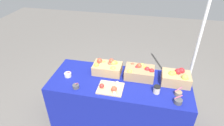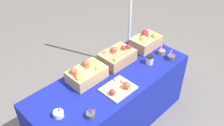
{
  "view_description": "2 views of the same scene",
  "coord_description": "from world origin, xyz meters",
  "px_view_note": "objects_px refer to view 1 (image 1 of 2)",
  "views": [
    {
      "loc": [
        0.33,
        -2.0,
        2.33
      ],
      "look_at": [
        -0.11,
        0.04,
        0.99
      ],
      "focal_mm": 30.33,
      "sensor_mm": 36.0,
      "label": 1
    },
    {
      "loc": [
        -1.47,
        -1.47,
        2.49
      ],
      "look_at": [
        0.09,
        0.08,
        0.85
      ],
      "focal_mm": 40.05,
      "sensor_mm": 36.0,
      "label": 2
    }
  ],
  "objects_px": {
    "sample_bowl_far": "(178,101)",
    "sample_bowl_near": "(68,75)",
    "coffee_cup": "(157,90)",
    "cutting_board_front": "(111,88)",
    "apple_crate_middle": "(140,72)",
    "tent_pole": "(197,49)",
    "apple_crate_right": "(107,67)",
    "sample_bowl_mid": "(178,93)",
    "apple_crate_left": "(176,77)",
    "sample_bowl_extra": "(76,86)"
  },
  "relations": [
    {
      "from": "apple_crate_left",
      "to": "sample_bowl_extra",
      "type": "distance_m",
      "value": 1.31
    },
    {
      "from": "sample_bowl_near",
      "to": "sample_bowl_extra",
      "type": "distance_m",
      "value": 0.29
    },
    {
      "from": "tent_pole",
      "to": "apple_crate_middle",
      "type": "bearing_deg",
      "value": -147.45
    },
    {
      "from": "sample_bowl_near",
      "to": "coffee_cup",
      "type": "height_order",
      "value": "sample_bowl_near"
    },
    {
      "from": "sample_bowl_near",
      "to": "sample_bowl_mid",
      "type": "xyz_separation_m",
      "value": [
        1.48,
        -0.07,
        -0.0
      ]
    },
    {
      "from": "apple_crate_middle",
      "to": "tent_pole",
      "type": "relative_size",
      "value": 0.2
    },
    {
      "from": "apple_crate_left",
      "to": "sample_bowl_near",
      "type": "distance_m",
      "value": 1.46
    },
    {
      "from": "apple_crate_middle",
      "to": "sample_bowl_near",
      "type": "distance_m",
      "value": 1.0
    },
    {
      "from": "apple_crate_left",
      "to": "coffee_cup",
      "type": "height_order",
      "value": "apple_crate_left"
    },
    {
      "from": "apple_crate_right",
      "to": "cutting_board_front",
      "type": "xyz_separation_m",
      "value": [
        0.13,
        -0.36,
        -0.06
      ]
    },
    {
      "from": "cutting_board_front",
      "to": "sample_bowl_mid",
      "type": "height_order",
      "value": "sample_bowl_mid"
    },
    {
      "from": "apple_crate_left",
      "to": "apple_crate_middle",
      "type": "height_order",
      "value": "apple_crate_left"
    },
    {
      "from": "tent_pole",
      "to": "cutting_board_front",
      "type": "bearing_deg",
      "value": -142.58
    },
    {
      "from": "apple_crate_left",
      "to": "tent_pole",
      "type": "distance_m",
      "value": 0.64
    },
    {
      "from": "coffee_cup",
      "to": "tent_pole",
      "type": "bearing_deg",
      "value": 55.77
    },
    {
      "from": "apple_crate_right",
      "to": "coffee_cup",
      "type": "bearing_deg",
      "value": -23.3
    },
    {
      "from": "sample_bowl_far",
      "to": "sample_bowl_extra",
      "type": "xyz_separation_m",
      "value": [
        -1.26,
        0.01,
        -0.0
      ]
    },
    {
      "from": "tent_pole",
      "to": "sample_bowl_extra",
      "type": "bearing_deg",
      "value": -149.62
    },
    {
      "from": "sample_bowl_extra",
      "to": "tent_pole",
      "type": "xyz_separation_m",
      "value": [
        1.55,
        0.91,
        0.24
      ]
    },
    {
      "from": "apple_crate_left",
      "to": "sample_bowl_extra",
      "type": "relative_size",
      "value": 3.44
    },
    {
      "from": "apple_crate_middle",
      "to": "sample_bowl_near",
      "type": "xyz_separation_m",
      "value": [
        -0.98,
        -0.2,
        -0.05
      ]
    },
    {
      "from": "apple_crate_right",
      "to": "coffee_cup",
      "type": "height_order",
      "value": "apple_crate_right"
    },
    {
      "from": "sample_bowl_mid",
      "to": "sample_bowl_far",
      "type": "xyz_separation_m",
      "value": [
        -0.01,
        -0.14,
        0.0
      ]
    },
    {
      "from": "apple_crate_right",
      "to": "sample_bowl_far",
      "type": "height_order",
      "value": "apple_crate_right"
    },
    {
      "from": "sample_bowl_mid",
      "to": "apple_crate_right",
      "type": "bearing_deg",
      "value": 163.48
    },
    {
      "from": "sample_bowl_far",
      "to": "sample_bowl_extra",
      "type": "height_order",
      "value": "sample_bowl_far"
    },
    {
      "from": "apple_crate_right",
      "to": "cutting_board_front",
      "type": "distance_m",
      "value": 0.39
    },
    {
      "from": "sample_bowl_extra",
      "to": "apple_crate_middle",
      "type": "bearing_deg",
      "value": 28.11
    },
    {
      "from": "cutting_board_front",
      "to": "sample_bowl_near",
      "type": "relative_size",
      "value": 3.1
    },
    {
      "from": "sample_bowl_near",
      "to": "tent_pole",
      "type": "xyz_separation_m",
      "value": [
        1.75,
        0.7,
        0.24
      ]
    },
    {
      "from": "apple_crate_left",
      "to": "sample_bowl_far",
      "type": "height_order",
      "value": "apple_crate_left"
    },
    {
      "from": "apple_crate_middle",
      "to": "apple_crate_right",
      "type": "relative_size",
      "value": 0.99
    },
    {
      "from": "tent_pole",
      "to": "sample_bowl_mid",
      "type": "bearing_deg",
      "value": -109.53
    },
    {
      "from": "cutting_board_front",
      "to": "coffee_cup",
      "type": "height_order",
      "value": "coffee_cup"
    },
    {
      "from": "sample_bowl_mid",
      "to": "coffee_cup",
      "type": "distance_m",
      "value": 0.26
    },
    {
      "from": "apple_crate_right",
      "to": "sample_bowl_extra",
      "type": "relative_size",
      "value": 3.76
    },
    {
      "from": "apple_crate_right",
      "to": "coffee_cup",
      "type": "distance_m",
      "value": 0.76
    },
    {
      "from": "apple_crate_middle",
      "to": "cutting_board_front",
      "type": "xyz_separation_m",
      "value": [
        -0.33,
        -0.35,
        -0.06
      ]
    },
    {
      "from": "coffee_cup",
      "to": "sample_bowl_far",
      "type": "bearing_deg",
      "value": -27.21
    },
    {
      "from": "cutting_board_front",
      "to": "sample_bowl_far",
      "type": "relative_size",
      "value": 2.99
    },
    {
      "from": "sample_bowl_near",
      "to": "coffee_cup",
      "type": "xyz_separation_m",
      "value": [
        1.22,
        -0.09,
        0.02
      ]
    },
    {
      "from": "apple_crate_right",
      "to": "sample_bowl_mid",
      "type": "bearing_deg",
      "value": -16.52
    },
    {
      "from": "sample_bowl_far",
      "to": "sample_bowl_near",
      "type": "bearing_deg",
      "value": 171.52
    },
    {
      "from": "apple_crate_left",
      "to": "coffee_cup",
      "type": "bearing_deg",
      "value": -133.08
    },
    {
      "from": "apple_crate_left",
      "to": "sample_bowl_near",
      "type": "bearing_deg",
      "value": -173.54
    },
    {
      "from": "sample_bowl_mid",
      "to": "cutting_board_front",
      "type": "bearing_deg",
      "value": -174.8
    },
    {
      "from": "cutting_board_front",
      "to": "sample_bowl_far",
      "type": "height_order",
      "value": "sample_bowl_far"
    },
    {
      "from": "coffee_cup",
      "to": "apple_crate_middle",
      "type": "bearing_deg",
      "value": 129.4
    },
    {
      "from": "cutting_board_front",
      "to": "coffee_cup",
      "type": "distance_m",
      "value": 0.57
    },
    {
      "from": "sample_bowl_mid",
      "to": "sample_bowl_far",
      "type": "distance_m",
      "value": 0.15
    }
  ]
}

